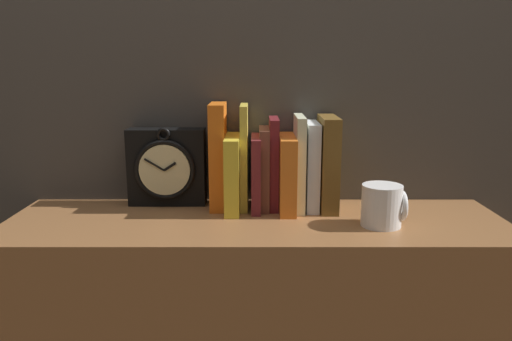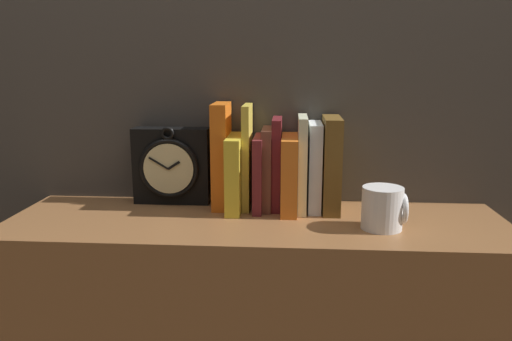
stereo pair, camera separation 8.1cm
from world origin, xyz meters
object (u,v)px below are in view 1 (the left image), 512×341
object	(u,v)px
book_slot2_yellow	(244,157)
book_slot6_orange	(287,173)
clock	(166,167)
book_slot9_brown	(328,163)
book_slot5_maroon	(274,163)
book_slot1_yellow	(233,173)
book_slot0_orange	(218,156)
book_slot8_white	(311,166)
mug	(383,205)
book_slot4_brown	(264,168)
book_slot7_cream	(299,163)
book_slot3_maroon	(254,173)

from	to	relation	value
book_slot2_yellow	book_slot6_orange	size ratio (longest dim) A/B	1.40
clock	book_slot9_brown	distance (m)	0.39
book_slot5_maroon	book_slot6_orange	distance (m)	0.04
book_slot1_yellow	book_slot5_maroon	world-z (taller)	book_slot5_maroon
book_slot0_orange	book_slot8_white	world-z (taller)	book_slot0_orange
clock	mug	bearing A→B (deg)	-18.66
book_slot6_orange	book_slot8_white	world-z (taller)	book_slot8_white
book_slot8_white	book_slot0_orange	bearing A→B (deg)	178.73
book_slot0_orange	book_slot9_brown	xyz separation A→B (m)	(0.26, -0.01, -0.01)
book_slot1_yellow	book_slot8_white	size ratio (longest dim) A/B	0.85
book_slot4_brown	book_slot7_cream	distance (m)	0.08
book_slot3_maroon	book_slot4_brown	distance (m)	0.03
book_slot6_orange	book_slot7_cream	world-z (taller)	book_slot7_cream
clock	book_slot7_cream	size ratio (longest dim) A/B	0.88
book_slot4_brown	mug	size ratio (longest dim) A/B	2.10
clock	book_slot3_maroon	bearing A→B (deg)	-9.26
book_slot8_white	mug	world-z (taller)	book_slot8_white
book_slot3_maroon	book_slot9_brown	world-z (taller)	book_slot9_brown
book_slot2_yellow	book_slot8_white	world-z (taller)	book_slot2_yellow
book_slot5_maroon	book_slot7_cream	distance (m)	0.06
mug	book_slot4_brown	bearing A→B (deg)	151.06
book_slot2_yellow	book_slot5_maroon	world-z (taller)	book_slot2_yellow
book_slot1_yellow	book_slot6_orange	xyz separation A→B (m)	(0.13, -0.00, 0.00)
book_slot3_maroon	book_slot8_white	distance (m)	0.14
book_slot1_yellow	book_slot2_yellow	bearing A→B (deg)	37.51
book_slot7_cream	book_slot8_white	size ratio (longest dim) A/B	1.08
book_slot7_cream	mug	world-z (taller)	book_slot7_cream
book_slot7_cream	book_slot1_yellow	bearing A→B (deg)	-176.19
clock	book_slot9_brown	size ratio (longest dim) A/B	0.88
mug	book_slot6_orange	bearing A→B (deg)	148.71
clock	book_slot8_white	bearing A→B (deg)	-4.63
book_slot1_yellow	mug	bearing A→B (deg)	-20.45
book_slot8_white	mug	size ratio (longest dim) A/B	2.25
book_slot0_orange	clock	bearing A→B (deg)	169.63
book_slot5_maroon	book_slot9_brown	size ratio (longest dim) A/B	0.98
book_slot5_maroon	book_slot8_white	xyz separation A→B (m)	(0.09, -0.01, -0.00)
book_slot3_maroon	book_slot7_cream	world-z (taller)	book_slot7_cream
book_slot3_maroon	book_slot5_maroon	distance (m)	0.05
clock	book_slot6_orange	bearing A→B (deg)	-8.69
book_slot2_yellow	book_slot7_cream	size ratio (longest dim) A/B	1.11
clock	book_slot3_maroon	world-z (taller)	clock
book_slot4_brown	book_slot5_maroon	size ratio (longest dim) A/B	0.89
clock	book_slot8_white	xyz separation A→B (m)	(0.35, -0.03, 0.01)
book_slot5_maroon	book_slot8_white	distance (m)	0.09
book_slot8_white	mug	bearing A→B (deg)	-44.41
clock	book_slot0_orange	size ratio (longest dim) A/B	0.78
book_slot4_brown	mug	xyz separation A→B (m)	(0.25, -0.14, -0.05)
mug	book_slot0_orange	bearing A→B (deg)	158.57
book_slot6_orange	book_slot7_cream	xyz separation A→B (m)	(0.03, 0.01, 0.02)
book_slot5_maroon	book_slot9_brown	world-z (taller)	book_slot9_brown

